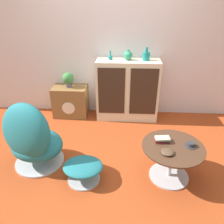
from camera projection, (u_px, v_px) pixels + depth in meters
name	position (u px, v px, depth m)	size (l,w,h in m)	color
ground_plane	(102.00, 165.00, 2.73)	(12.00, 12.00, 0.00)	#9E3D19
wall_back	(110.00, 37.00, 3.44)	(6.40, 0.06, 2.60)	silver
sideboard	(127.00, 90.00, 3.60)	(1.00, 0.41, 0.99)	beige
tv_console	(71.00, 101.00, 3.77)	(0.57, 0.38, 0.52)	brown
egg_chair	(32.00, 139.00, 2.55)	(0.83, 0.80, 0.88)	#B7B7BC
ottoman	(83.00, 168.00, 2.44)	(0.45, 0.38, 0.24)	#B7B7BC
coffee_table	(172.00, 157.00, 2.42)	(0.68, 0.68, 0.43)	#B7B7BC
vase_leftmost	(110.00, 57.00, 3.37)	(0.07, 0.07, 0.14)	#147A75
vase_inner_left	(128.00, 55.00, 3.34)	(0.14, 0.14, 0.16)	#2D8E6B
vase_inner_right	(146.00, 56.00, 3.32)	(0.11, 0.11, 0.20)	#147A75
potted_plant	(68.00, 79.00, 3.59)	(0.19, 0.19, 0.25)	#4C4C51
teacup	(191.00, 145.00, 2.35)	(0.13, 0.13, 0.05)	#2D2D33
book_stack	(162.00, 140.00, 2.42)	(0.17, 0.11, 0.06)	red
bowl	(167.00, 152.00, 2.24)	(0.13, 0.13, 0.04)	#4C3828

